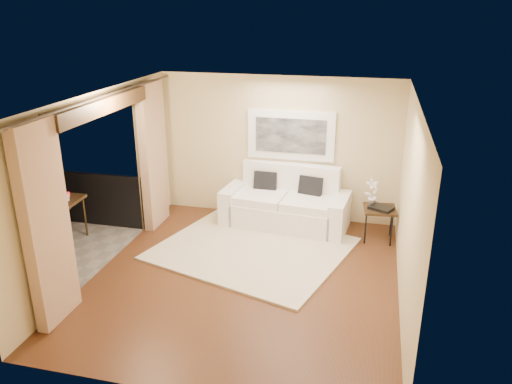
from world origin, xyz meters
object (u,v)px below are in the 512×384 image
(orchid, at_px, (372,192))
(balcony_chair_far, at_px, (50,207))
(sofa, at_px, (286,205))
(side_table, at_px, (380,211))
(ice_bucket, at_px, (54,191))
(balcony_chair_near, at_px, (33,229))
(bistro_table, at_px, (60,204))

(orchid, height_order, balcony_chair_far, orchid)
(sofa, distance_m, orchid, 1.61)
(sofa, distance_m, side_table, 1.71)
(sofa, bearing_deg, ice_bucket, -152.97)
(side_table, distance_m, balcony_chair_near, 5.67)
(balcony_chair_far, bearing_deg, bistro_table, 158.45)
(orchid, xyz_separation_m, bistro_table, (-5.17, -1.45, -0.14))
(sofa, xyz_separation_m, side_table, (1.69, -0.27, 0.14))
(side_table, xyz_separation_m, balcony_chair_near, (-5.23, -2.18, 0.07))
(sofa, xyz_separation_m, ice_bucket, (-3.80, -1.49, 0.48))
(bistro_table, bearing_deg, ice_bucket, 146.68)
(bistro_table, distance_m, ice_bucket, 0.27)
(balcony_chair_far, distance_m, balcony_chair_near, 0.99)
(sofa, xyz_separation_m, balcony_chair_near, (-3.55, -2.45, 0.22))
(ice_bucket, bearing_deg, sofa, 21.36)
(side_table, relative_size, balcony_chair_far, 0.60)
(sofa, bearing_deg, bistro_table, -150.63)
(sofa, height_order, ice_bucket, sofa)
(bistro_table, xyz_separation_m, balcony_chair_near, (0.09, -0.85, -0.08))
(side_table, height_order, orchid, orchid)
(orchid, height_order, bistro_table, orchid)
(orchid, bearing_deg, bistro_table, -164.37)
(orchid, bearing_deg, balcony_chair_near, -155.64)
(sofa, xyz_separation_m, balcony_chair_far, (-3.89, -1.53, 0.18))
(side_table, relative_size, bistro_table, 0.77)
(side_table, bearing_deg, balcony_chair_near, -157.42)
(orchid, relative_size, bistro_table, 0.63)
(orchid, bearing_deg, sofa, 174.46)
(bistro_table, distance_m, balcony_chair_far, 0.29)
(balcony_chair_far, height_order, balcony_chair_near, balcony_chair_near)
(balcony_chair_near, xyz_separation_m, ice_bucket, (-0.25, 0.96, 0.27))
(ice_bucket, bearing_deg, orchid, 14.07)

